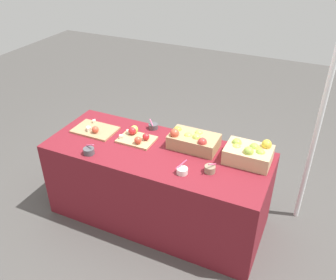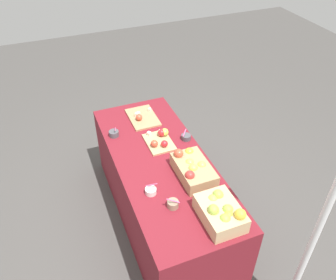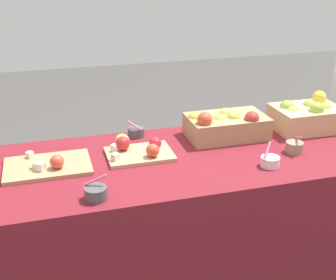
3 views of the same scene
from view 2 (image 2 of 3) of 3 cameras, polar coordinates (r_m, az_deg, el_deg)
ground_plane at (r=3.46m, az=-0.92°, el=-12.55°), size 10.00×10.00×0.00m
table at (r=3.18m, az=-0.98°, el=-8.33°), size 1.90×0.76×0.74m
apple_crate_left at (r=2.46m, az=8.68°, el=-11.65°), size 0.36×0.26×0.18m
apple_crate_middle at (r=2.76m, az=4.12°, el=-4.75°), size 0.41×0.24×0.17m
cutting_board_front at (r=3.42m, az=-4.25°, el=3.75°), size 0.38×0.26×0.08m
cutting_board_back at (r=3.10m, az=-1.29°, el=0.10°), size 0.31×0.23×0.09m
sample_bowl_near at (r=2.64m, az=-2.84°, el=-8.33°), size 0.09×0.09×0.10m
sample_bowl_mid at (r=3.14m, az=2.98°, el=0.49°), size 0.09×0.09×0.09m
sample_bowl_far at (r=3.21m, az=-8.88°, el=1.07°), size 0.09×0.09×0.10m
sample_bowl_extra at (r=2.55m, az=0.81°, el=-10.47°), size 0.08×0.10×0.11m
tent_pole at (r=2.26m, az=23.91°, el=-12.11°), size 0.04×0.04×2.11m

